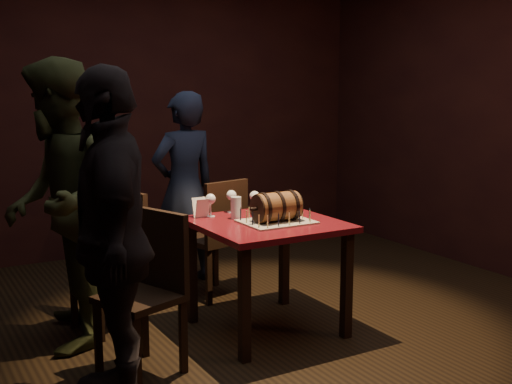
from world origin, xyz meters
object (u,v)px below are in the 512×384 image
wine_glass_mid (231,196)px  chair_back (218,232)px  pub_table (267,238)px  barrel_cake (277,207)px  person_left_rear (60,205)px  person_back (184,188)px  wine_glass_right (255,197)px  chair_left_front (150,283)px  wine_glass_left (210,200)px  pint_of_ale (236,208)px  person_left_front (112,241)px  chair_left_rear (118,252)px

wine_glass_mid → chair_back: 0.52m
pub_table → barrel_cake: size_ratio=2.55×
person_left_rear → person_back: bearing=140.3°
chair_back → person_left_rear: person_left_rear is taller
pub_table → wine_glass_right: (0.06, 0.27, 0.23)m
wine_glass_right → chair_left_front: bearing=-153.9°
wine_glass_left → pint_of_ale: 0.19m
wine_glass_right → person_left_front: bearing=-148.9°
pub_table → person_back: 1.28m
wine_glass_left → chair_left_rear: bearing=156.0°
person_left_front → person_left_rear: bearing=-161.4°
pub_table → person_left_rear: 1.34m
chair_left_front → wine_glass_left: bearing=39.1°
barrel_cake → pint_of_ale: bearing=124.8°
chair_left_rear → chair_left_front: bearing=-94.3°
pint_of_ale → person_left_front: 1.26m
person_back → pint_of_ale: bearing=78.3°
wine_glass_left → chair_left_front: size_ratio=0.17×
barrel_cake → wine_glass_right: (0.03, 0.33, 0.01)m
chair_left_front → person_left_front: (-0.30, -0.29, 0.35)m
wine_glass_mid → chair_left_rear: 0.87m
wine_glass_mid → person_back: size_ratio=0.10×
pub_table → pint_of_ale: size_ratio=6.00×
pint_of_ale → wine_glass_left: bearing=131.0°
wine_glass_right → person_left_rear: size_ratio=0.09×
chair_left_rear → person_back: person_back is taller
pint_of_ale → pub_table: bearing=-52.7°
pint_of_ale → wine_glass_right: bearing=24.5°
wine_glass_mid → person_left_front: (-1.14, -0.87, 0.00)m
pub_table → wine_glass_mid: wine_glass_mid is taller
pub_table → person_back: size_ratio=0.56×
wine_glass_left → wine_glass_mid: bearing=17.6°
chair_back → person_left_front: bearing=-134.3°
pub_table → person_back: person_back is taller
person_left_rear → person_left_front: bearing=18.0°
chair_back → person_back: bearing=96.6°
chair_back → person_left_rear: size_ratio=0.51×
pub_table → wine_glass_right: 0.36m
wine_glass_mid → chair_left_front: (-0.83, -0.58, -0.34)m
wine_glass_right → person_back: bearing=95.8°
wine_glass_left → pub_table: bearing=-51.0°
barrel_cake → person_left_front: 1.31m
wine_glass_mid → chair_back: (0.08, 0.38, -0.34)m
person_left_rear → person_left_front: person_left_rear is taller
wine_glass_mid → wine_glass_right: bearing=-41.8°
pint_of_ale → person_left_rear: bearing=167.2°
wine_glass_left → chair_left_rear: chair_left_rear is taller
barrel_cake → wine_glass_right: 0.34m
chair_back → chair_left_rear: 0.88m
pint_of_ale → chair_left_front: 0.90m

